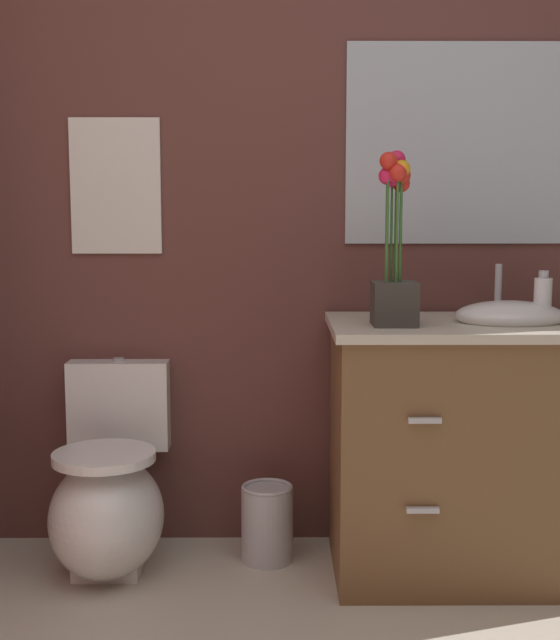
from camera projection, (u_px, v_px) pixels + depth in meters
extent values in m
cube|color=brown|center=(378.00, 201.00, 3.11)|extent=(4.06, 0.05, 2.50)
ellipsoid|color=white|center=(107.00, 517.00, 2.91)|extent=(0.38, 0.48, 0.40)
cube|color=white|center=(111.00, 543.00, 2.97)|extent=(0.22, 0.26, 0.18)
cube|color=white|center=(120.00, 404.00, 3.15)|extent=(0.36, 0.13, 0.32)
cylinder|color=white|center=(104.00, 457.00, 2.86)|extent=(0.34, 0.34, 0.03)
cylinder|color=#B7B7BC|center=(119.00, 361.00, 3.13)|extent=(0.04, 0.04, 0.02)
cube|color=brown|center=(469.00, 453.00, 2.91)|extent=(0.90, 0.52, 0.83)
cube|color=beige|center=(473.00, 327.00, 2.85)|extent=(0.94, 0.56, 0.03)
ellipsoid|color=white|center=(510.00, 316.00, 2.84)|extent=(0.36, 0.26, 0.10)
cylinder|color=#B7B7BC|center=(498.00, 290.00, 2.99)|extent=(0.02, 0.02, 0.18)
cube|color=#B7B7BC|center=(425.00, 420.00, 2.61)|extent=(0.10, 0.02, 0.02)
cube|color=#B7B7BC|center=(423.00, 510.00, 2.65)|extent=(0.10, 0.02, 0.02)
cube|color=#38332D|center=(394.00, 304.00, 2.76)|extent=(0.14, 0.14, 0.14)
cylinder|color=#386B2D|center=(401.00, 229.00, 2.73)|extent=(0.01, 0.01, 0.33)
sphere|color=red|center=(402.00, 175.00, 2.71)|extent=(0.06, 0.06, 0.06)
cylinder|color=#386B2D|center=(400.00, 233.00, 2.75)|extent=(0.01, 0.01, 0.31)
sphere|color=red|center=(401.00, 183.00, 2.73)|extent=(0.06, 0.06, 0.06)
cylinder|color=#386B2D|center=(396.00, 221.00, 2.75)|extent=(0.01, 0.01, 0.38)
sphere|color=#E01E51|center=(397.00, 159.00, 2.73)|extent=(0.06, 0.06, 0.06)
cylinder|color=#386B2D|center=(391.00, 230.00, 2.74)|extent=(0.01, 0.01, 0.32)
sphere|color=#E01E51|center=(392.00, 178.00, 2.72)|extent=(0.06, 0.06, 0.06)
cylinder|color=#386B2D|center=(387.00, 229.00, 2.73)|extent=(0.01, 0.01, 0.33)
sphere|color=#E01E51|center=(387.00, 176.00, 2.71)|extent=(0.06, 0.06, 0.06)
cylinder|color=#386B2D|center=(388.00, 222.00, 2.71)|extent=(0.01, 0.01, 0.38)
sphere|color=red|center=(389.00, 161.00, 2.68)|extent=(0.06, 0.06, 0.06)
cylinder|color=#386B2D|center=(397.00, 228.00, 2.70)|extent=(0.01, 0.01, 0.34)
sphere|color=red|center=(398.00, 172.00, 2.68)|extent=(0.06, 0.06, 0.06)
cylinder|color=#386B2D|center=(400.00, 226.00, 2.71)|extent=(0.01, 0.01, 0.35)
sphere|color=orange|center=(401.00, 169.00, 2.69)|extent=(0.06, 0.06, 0.06)
cylinder|color=white|center=(543.00, 300.00, 2.83)|extent=(0.06, 0.06, 0.15)
cylinder|color=#B7B7BC|center=(544.00, 274.00, 2.82)|extent=(0.03, 0.03, 0.02)
cylinder|color=#B7B7BC|center=(267.00, 524.00, 3.03)|extent=(0.18, 0.18, 0.26)
torus|color=#B7B7BC|center=(267.00, 487.00, 3.01)|extent=(0.18, 0.18, 0.01)
cube|color=silver|center=(116.00, 186.00, 3.07)|extent=(0.32, 0.01, 0.48)
cube|color=#B2BCC6|center=(459.00, 144.00, 3.06)|extent=(0.80, 0.01, 0.70)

